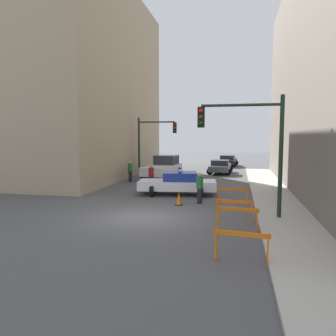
{
  "coord_description": "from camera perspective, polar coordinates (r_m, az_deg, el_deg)",
  "views": [
    {
      "loc": [
        4.11,
        -13.68,
        3.6
      ],
      "look_at": [
        -0.48,
        7.82,
        1.44
      ],
      "focal_mm": 35.0,
      "sensor_mm": 36.0,
      "label": 1
    }
  ],
  "objects": [
    {
      "name": "white_truck",
      "position": [
        28.21,
        -0.84,
        0.12
      ],
      "size": [
        3.04,
        5.6,
        1.9
      ],
      "rotation": [
        0.0,
        0.0,
        -0.12
      ],
      "color": "silver",
      "rests_on": "ground_plane"
    },
    {
      "name": "barrier_mid",
      "position": [
        12.82,
        11.99,
        -7.99
      ],
      "size": [
        1.6,
        0.3,
        0.9
      ],
      "rotation": [
        0.0,
        0.0,
        -0.09
      ],
      "color": "orange",
      "rests_on": "ground_plane"
    },
    {
      "name": "pedestrian_crossing",
      "position": [
        22.38,
        -2.95,
        -1.44
      ],
      "size": [
        0.51,
        0.51,
        1.66
      ],
      "rotation": [
        0.0,
        0.0,
        5.57
      ],
      "color": "black",
      "rests_on": "ground_plane"
    },
    {
      "name": "traffic_light_far",
      "position": [
        28.61,
        -2.98,
        5.19
      ],
      "size": [
        3.44,
        0.35,
        5.2
      ],
      "color": "black",
      "rests_on": "ground_plane"
    },
    {
      "name": "traffic_cone",
      "position": [
        17.18,
        1.91,
        -5.42
      ],
      "size": [
        0.36,
        0.36,
        0.66
      ],
      "color": "black",
      "rests_on": "ground_plane"
    },
    {
      "name": "police_car",
      "position": [
        20.11,
        1.75,
        -2.63
      ],
      "size": [
        4.89,
        2.73,
        1.52
      ],
      "rotation": [
        0.0,
        0.0,
        1.7
      ],
      "color": "white",
      "rests_on": "ground_plane"
    },
    {
      "name": "barrier_corner",
      "position": [
        17.58,
        11.32,
        -4.28
      ],
      "size": [
        1.59,
        0.39,
        0.9
      ],
      "rotation": [
        0.0,
        0.0,
        0.16
      ],
      "color": "orange",
      "rests_on": "ground_plane"
    },
    {
      "name": "pedestrian_sidewalk",
      "position": [
        17.54,
        5.54,
        -3.41
      ],
      "size": [
        0.5,
        0.5,
        1.66
      ],
      "rotation": [
        0.0,
        0.0,
        5.63
      ],
      "color": "black",
      "rests_on": "ground_plane"
    },
    {
      "name": "building_corner_left",
      "position": [
        32.35,
        -18.49,
        13.39
      ],
      "size": [
        14.0,
        20.0,
        16.29
      ],
      "color": "tan",
      "rests_on": "ground_plane"
    },
    {
      "name": "sidewalk_right",
      "position": [
        14.29,
        20.33,
        -9.11
      ],
      "size": [
        2.4,
        44.0,
        0.12
      ],
      "color": "#B2ADA3",
      "rests_on": "ground_plane"
    },
    {
      "name": "barrier_back",
      "position": [
        14.26,
        11.49,
        -6.6
      ],
      "size": [
        1.6,
        0.3,
        0.9
      ],
      "rotation": [
        0.0,
        0.0,
        -0.1
      ],
      "color": "orange",
      "rests_on": "ground_plane"
    },
    {
      "name": "parked_car_mid",
      "position": [
        39.67,
        10.37,
        1.28
      ],
      "size": [
        2.51,
        4.44,
        1.31
      ],
      "rotation": [
        0.0,
        0.0,
        -0.08
      ],
      "color": "black",
      "rests_on": "ground_plane"
    },
    {
      "name": "pedestrian_corner",
      "position": [
        26.01,
        -6.59,
        -0.48
      ],
      "size": [
        0.37,
        0.37,
        1.66
      ],
      "rotation": [
        0.0,
        0.0,
        1.55
      ],
      "color": "black",
      "rests_on": "ground_plane"
    },
    {
      "name": "parked_car_near",
      "position": [
        31.82,
        9.08,
        0.26
      ],
      "size": [
        2.38,
        4.36,
        1.31
      ],
      "rotation": [
        0.0,
        0.0,
        -0.04
      ],
      "color": "#474C51",
      "rests_on": "ground_plane"
    },
    {
      "name": "ground_plane",
      "position": [
        14.73,
        -4.58,
        -8.57
      ],
      "size": [
        120.0,
        120.0,
        0.0
      ],
      "primitive_type": "plane",
      "color": "#4C4C4F"
    },
    {
      "name": "barrier_front",
      "position": [
        9.75,
        12.69,
        -12.37
      ],
      "size": [
        1.59,
        0.34,
        0.9
      ],
      "rotation": [
        0.0,
        0.0,
        -0.12
      ],
      "color": "orange",
      "rests_on": "ground_plane"
    },
    {
      "name": "traffic_light_near",
      "position": [
        14.54,
        14.55,
        5.14
      ],
      "size": [
        3.64,
        0.35,
        5.2
      ],
      "color": "black",
      "rests_on": "sidewalk_right"
    }
  ]
}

